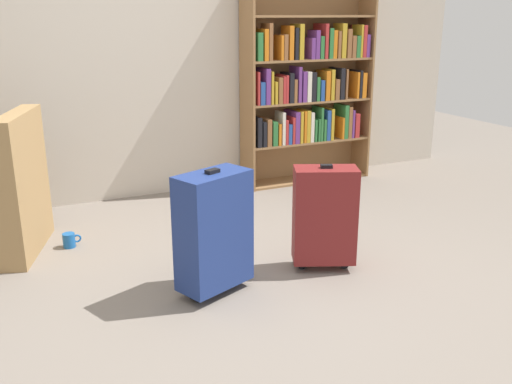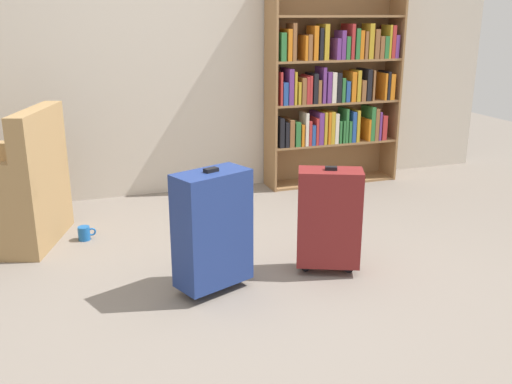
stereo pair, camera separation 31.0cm
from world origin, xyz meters
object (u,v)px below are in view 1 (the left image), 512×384
mug (69,240)px  suitcase_navy_blue (214,230)px  suitcase_dark_red (325,215)px  bookshelf (307,84)px

mug → suitcase_navy_blue: 1.23m
mug → suitcase_dark_red: size_ratio=0.19×
bookshelf → suitcase_navy_blue: (-1.56, -1.75, -0.52)m
suitcase_dark_red → bookshelf: bearing=63.8°
mug → suitcase_navy_blue: (0.64, -1.00, 0.32)m
bookshelf → suitcase_navy_blue: bearing=-131.6°
bookshelf → mug: bearing=-161.1°
mug → suitcase_dark_red: bearing=-36.0°
mug → suitcase_dark_red: (1.35, -0.98, 0.29)m
bookshelf → suitcase_dark_red: bookshelf is taller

